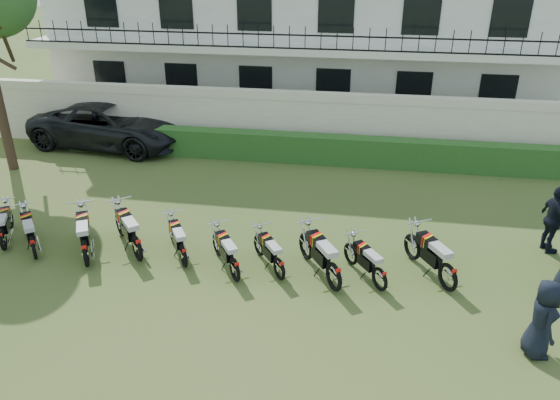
{
  "coord_description": "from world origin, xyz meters",
  "views": [
    {
      "loc": [
        2.77,
        -10.64,
        7.18
      ],
      "look_at": [
        0.78,
        1.73,
        1.11
      ],
      "focal_mm": 35.0,
      "sensor_mm": 36.0,
      "label": 1
    }
  ],
  "objects_px": {
    "motorcycle_0": "(2,235)",
    "motorcycle_7": "(334,270)",
    "officer_5": "(554,220)",
    "suv": "(110,125)",
    "motorcycle_4": "(183,251)",
    "motorcycle_8": "(380,274)",
    "officer_0": "(542,319)",
    "motorcycle_2": "(85,248)",
    "motorcycle_6": "(279,264)",
    "motorcycle_5": "(235,264)",
    "motorcycle_3": "(137,242)",
    "motorcycle_9": "(449,271)",
    "motorcycle_1": "(32,243)"
  },
  "relations": [
    {
      "from": "motorcycle_6",
      "to": "motorcycle_7",
      "type": "bearing_deg",
      "value": -44.72
    },
    {
      "from": "motorcycle_3",
      "to": "motorcycle_9",
      "type": "relative_size",
      "value": 0.91
    },
    {
      "from": "motorcycle_7",
      "to": "officer_5",
      "type": "bearing_deg",
      "value": -5.57
    },
    {
      "from": "motorcycle_5",
      "to": "officer_5",
      "type": "bearing_deg",
      "value": -14.46
    },
    {
      "from": "motorcycle_4",
      "to": "motorcycle_1",
      "type": "bearing_deg",
      "value": 152.27
    },
    {
      "from": "motorcycle_4",
      "to": "motorcycle_0",
      "type": "bearing_deg",
      "value": 148.19
    },
    {
      "from": "motorcycle_8",
      "to": "suv",
      "type": "height_order",
      "value": "suv"
    },
    {
      "from": "motorcycle_1",
      "to": "motorcycle_9",
      "type": "height_order",
      "value": "motorcycle_9"
    },
    {
      "from": "motorcycle_4",
      "to": "motorcycle_8",
      "type": "bearing_deg",
      "value": -34.25
    },
    {
      "from": "motorcycle_6",
      "to": "motorcycle_8",
      "type": "height_order",
      "value": "motorcycle_8"
    },
    {
      "from": "motorcycle_2",
      "to": "motorcycle_3",
      "type": "xyz_separation_m",
      "value": [
        1.12,
        0.43,
        0.0
      ]
    },
    {
      "from": "motorcycle_0",
      "to": "suv",
      "type": "height_order",
      "value": "suv"
    },
    {
      "from": "motorcycle_0",
      "to": "suv",
      "type": "bearing_deg",
      "value": 68.87
    },
    {
      "from": "motorcycle_0",
      "to": "motorcycle_9",
      "type": "distance_m",
      "value": 10.84
    },
    {
      "from": "motorcycle_5",
      "to": "officer_5",
      "type": "relative_size",
      "value": 0.89
    },
    {
      "from": "motorcycle_6",
      "to": "motorcycle_7",
      "type": "height_order",
      "value": "motorcycle_7"
    },
    {
      "from": "motorcycle_4",
      "to": "motorcycle_8",
      "type": "xyz_separation_m",
      "value": [
        4.62,
        -0.23,
        -0.01
      ]
    },
    {
      "from": "motorcycle_7",
      "to": "officer_5",
      "type": "distance_m",
      "value": 5.83
    },
    {
      "from": "motorcycle_3",
      "to": "motorcycle_8",
      "type": "height_order",
      "value": "motorcycle_3"
    },
    {
      "from": "motorcycle_3",
      "to": "motorcycle_9",
      "type": "distance_m",
      "value": 7.3
    },
    {
      "from": "motorcycle_2",
      "to": "motorcycle_0",
      "type": "bearing_deg",
      "value": 143.77
    },
    {
      "from": "motorcycle_8",
      "to": "suv",
      "type": "relative_size",
      "value": 0.25
    },
    {
      "from": "motorcycle_9",
      "to": "officer_5",
      "type": "height_order",
      "value": "officer_5"
    },
    {
      "from": "motorcycle_1",
      "to": "motorcycle_5",
      "type": "distance_m",
      "value": 5.08
    },
    {
      "from": "motorcycle_3",
      "to": "motorcycle_8",
      "type": "bearing_deg",
      "value": -43.05
    },
    {
      "from": "motorcycle_7",
      "to": "motorcycle_1",
      "type": "bearing_deg",
      "value": 146.93
    },
    {
      "from": "motorcycle_3",
      "to": "officer_5",
      "type": "relative_size",
      "value": 0.94
    },
    {
      "from": "suv",
      "to": "motorcycle_5",
      "type": "bearing_deg",
      "value": -134.16
    },
    {
      "from": "motorcycle_4",
      "to": "officer_0",
      "type": "relative_size",
      "value": 0.97
    },
    {
      "from": "motorcycle_6",
      "to": "officer_5",
      "type": "bearing_deg",
      "value": -14.54
    },
    {
      "from": "motorcycle_2",
      "to": "officer_0",
      "type": "relative_size",
      "value": 1.17
    },
    {
      "from": "motorcycle_3",
      "to": "officer_0",
      "type": "xyz_separation_m",
      "value": [
        8.73,
        -1.92,
        0.28
      ]
    },
    {
      "from": "motorcycle_0",
      "to": "motorcycle_6",
      "type": "xyz_separation_m",
      "value": [
        7.07,
        -0.2,
        -0.01
      ]
    },
    {
      "from": "motorcycle_1",
      "to": "officer_5",
      "type": "relative_size",
      "value": 0.88
    },
    {
      "from": "motorcycle_8",
      "to": "suv",
      "type": "distance_m",
      "value": 12.77
    },
    {
      "from": "motorcycle_2",
      "to": "motorcycle_9",
      "type": "xyz_separation_m",
      "value": [
        8.42,
        0.35,
        -0.01
      ]
    },
    {
      "from": "motorcycle_2",
      "to": "motorcycle_6",
      "type": "relative_size",
      "value": 1.3
    },
    {
      "from": "motorcycle_3",
      "to": "officer_5",
      "type": "height_order",
      "value": "officer_5"
    },
    {
      "from": "officer_0",
      "to": "motorcycle_4",
      "type": "bearing_deg",
      "value": 71.18
    },
    {
      "from": "motorcycle_0",
      "to": "motorcycle_7",
      "type": "height_order",
      "value": "motorcycle_7"
    },
    {
      "from": "motorcycle_5",
      "to": "motorcycle_6",
      "type": "xyz_separation_m",
      "value": [
        0.99,
        0.22,
        -0.03
      ]
    },
    {
      "from": "motorcycle_5",
      "to": "officer_0",
      "type": "xyz_separation_m",
      "value": [
        6.19,
        -1.44,
        0.35
      ]
    },
    {
      "from": "suv",
      "to": "officer_0",
      "type": "height_order",
      "value": "suv"
    },
    {
      "from": "motorcycle_8",
      "to": "officer_5",
      "type": "distance_m",
      "value": 4.86
    },
    {
      "from": "suv",
      "to": "officer_5",
      "type": "height_order",
      "value": "officer_5"
    },
    {
      "from": "motorcycle_0",
      "to": "motorcycle_1",
      "type": "height_order",
      "value": "motorcycle_1"
    },
    {
      "from": "motorcycle_0",
      "to": "motorcycle_4",
      "type": "height_order",
      "value": "motorcycle_4"
    },
    {
      "from": "motorcycle_0",
      "to": "motorcycle_3",
      "type": "relative_size",
      "value": 0.96
    },
    {
      "from": "motorcycle_7",
      "to": "officer_5",
      "type": "height_order",
      "value": "officer_5"
    },
    {
      "from": "motorcycle_5",
      "to": "motorcycle_6",
      "type": "relative_size",
      "value": 1.08
    }
  ]
}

